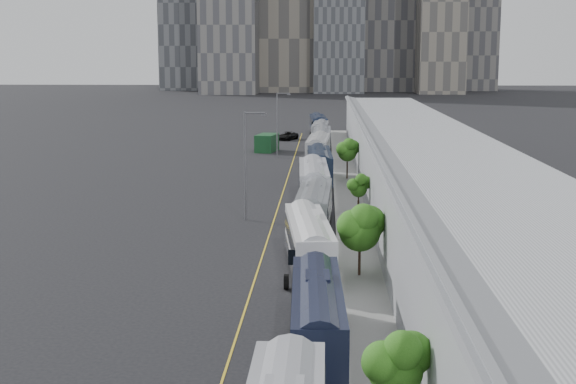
# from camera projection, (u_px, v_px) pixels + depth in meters

# --- Properties ---
(sidewalk) EXTENTS (10.00, 170.00, 0.12)m
(sidewalk) POSITION_uv_depth(u_px,v_px,m) (389.00, 215.00, 73.96)
(sidewalk) COLOR gray
(sidewalk) RESTS_ON ground
(lane_line) EXTENTS (0.12, 160.00, 0.02)m
(lane_line) POSITION_uv_depth(u_px,v_px,m) (276.00, 214.00, 74.46)
(lane_line) COLOR gold
(lane_line) RESTS_ON ground
(depot) EXTENTS (12.45, 160.40, 7.20)m
(depot) POSITION_uv_depth(u_px,v_px,m) (434.00, 178.00, 73.19)
(depot) COLOR gray
(depot) RESTS_ON ground
(bus_1) EXTENTS (2.86, 12.40, 3.60)m
(bus_1) POSITION_uv_depth(u_px,v_px,m) (317.00, 323.00, 39.48)
(bus_1) COLOR black
(bus_1) RESTS_ON ground
(bus_2) EXTENTS (3.87, 13.14, 3.78)m
(bus_2) POSITION_uv_depth(u_px,v_px,m) (309.00, 248.00, 54.75)
(bus_2) COLOR white
(bus_2) RESTS_ON ground
(bus_3) EXTENTS (3.07, 13.14, 3.82)m
(bus_3) POSITION_uv_depth(u_px,v_px,m) (314.00, 212.00, 67.30)
(bus_3) COLOR slate
(bus_3) RESTS_ON ground
(bus_4) EXTENTS (3.32, 14.09, 4.09)m
(bus_4) POSITION_uv_depth(u_px,v_px,m) (313.00, 186.00, 79.82)
(bus_4) COLOR silver
(bus_4) RESTS_ON ground
(bus_5) EXTENTS (3.15, 13.40, 3.89)m
(bus_5) POSITION_uv_depth(u_px,v_px,m) (319.00, 168.00, 93.45)
(bus_5) COLOR #172033
(bus_5) RESTS_ON ground
(bus_6) EXTENTS (3.29, 13.41, 3.89)m
(bus_6) POSITION_uv_depth(u_px,v_px,m) (318.00, 152.00, 109.77)
(bus_6) COLOR #B9B9BB
(bus_6) RESTS_ON ground
(bus_7) EXTENTS (2.86, 12.81, 3.74)m
(bus_7) POSITION_uv_depth(u_px,v_px,m) (322.00, 141.00, 123.89)
(bus_7) COLOR gray
(bus_7) RESTS_ON ground
(bus_8) EXTENTS (2.94, 12.26, 3.56)m
(bus_8) POSITION_uv_depth(u_px,v_px,m) (320.00, 134.00, 137.04)
(bus_8) COLOR #92949B
(bus_8) RESTS_ON ground
(bus_9) EXTENTS (3.52, 13.27, 3.84)m
(bus_9) POSITION_uv_depth(u_px,v_px,m) (318.00, 127.00, 149.31)
(bus_9) COLOR #171F34
(bus_9) RESTS_ON ground
(tree_0) EXTENTS (2.11, 2.11, 4.43)m
(tree_0) POSITION_uv_depth(u_px,v_px,m) (395.00, 361.00, 29.64)
(tree_0) COLOR black
(tree_0) RESTS_ON ground
(tree_1) EXTENTS (2.82, 2.82, 4.99)m
(tree_1) POSITION_uv_depth(u_px,v_px,m) (360.00, 224.00, 52.78)
(tree_1) COLOR black
(tree_1) RESTS_ON ground
(tree_2) EXTENTS (1.54, 1.54, 3.93)m
(tree_2) POSITION_uv_depth(u_px,v_px,m) (359.00, 187.00, 70.99)
(tree_2) COLOR black
(tree_2) RESTS_ON ground
(tree_3) EXTENTS (2.28, 2.28, 4.80)m
(tree_3) POSITION_uv_depth(u_px,v_px,m) (347.00, 149.00, 95.10)
(tree_3) COLOR black
(tree_3) RESTS_ON ground
(street_lamp_near) EXTENTS (2.04, 0.22, 9.71)m
(street_lamp_near) POSITION_uv_depth(u_px,v_px,m) (247.00, 159.00, 71.05)
(street_lamp_near) COLOR #59595E
(street_lamp_near) RESTS_ON ground
(street_lamp_far) EXTENTS (2.04, 0.22, 9.38)m
(street_lamp_far) POSITION_uv_depth(u_px,v_px,m) (278.00, 121.00, 115.52)
(street_lamp_far) COLOR #59595E
(street_lamp_far) RESTS_ON ground
(shipping_container) EXTENTS (3.54, 5.74, 2.67)m
(shipping_container) POSITION_uv_depth(u_px,v_px,m) (267.00, 143.00, 123.71)
(shipping_container) COLOR #123A1C
(shipping_container) RESTS_ON ground
(suv) EXTENTS (4.05, 5.61, 1.42)m
(suv) POSITION_uv_depth(u_px,v_px,m) (288.00, 136.00, 141.20)
(suv) COLOR black
(suv) RESTS_ON ground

